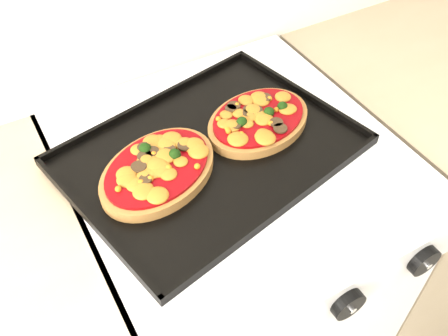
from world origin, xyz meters
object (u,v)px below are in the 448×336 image
pizza_left (158,169)px  baking_tray (210,150)px  pizza_right (258,119)px  stove (230,280)px

pizza_left → baking_tray: bearing=5.4°
pizza_right → pizza_left: bearing=-173.3°
stove → pizza_left: bearing=179.3°
baking_tray → pizza_right: pizza_right is taller
pizza_left → pizza_right: 0.22m
pizza_right → baking_tray: bearing=-172.1°
baking_tray → pizza_right: size_ratio=2.34×
stove → baking_tray: size_ratio=1.80×
stove → baking_tray: bearing=162.8°
stove → pizza_left: size_ratio=3.98×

